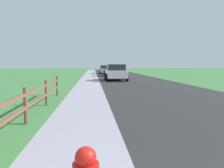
% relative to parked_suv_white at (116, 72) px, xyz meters
% --- Properties ---
extents(ground_plane, '(120.00, 120.00, 0.00)m').
position_rel_parked_suv_white_xyz_m(ground_plane, '(-1.68, 3.91, -0.80)').
color(ground_plane, '#3F7B3F').
extents(road_asphalt, '(7.00, 66.00, 0.01)m').
position_rel_parked_suv_white_xyz_m(road_asphalt, '(1.82, 5.91, -0.80)').
color(road_asphalt, '#2A2A2A').
rests_on(road_asphalt, ground).
extents(curb_concrete, '(6.00, 66.00, 0.01)m').
position_rel_parked_suv_white_xyz_m(curb_concrete, '(-4.68, 5.91, -0.80)').
color(curb_concrete, '#9E99A8').
rests_on(curb_concrete, ground).
extents(grass_verge, '(5.00, 66.00, 0.00)m').
position_rel_parked_suv_white_xyz_m(grass_verge, '(-6.18, 5.91, -0.79)').
color(grass_verge, '#3F7B3F').
rests_on(grass_verge, ground).
extents(rail_fence, '(0.11, 10.63, 1.02)m').
position_rel_parked_suv_white_xyz_m(rail_fence, '(-4.16, -15.45, -0.20)').
color(rail_fence, brown).
rests_on(rail_fence, ground).
extents(parked_suv_white, '(2.14, 4.24, 1.61)m').
position_rel_parked_suv_white_xyz_m(parked_suv_white, '(0.00, 0.00, 0.00)').
color(parked_suv_white, white).
rests_on(parked_suv_white, ground).
extents(parked_car_blue, '(2.12, 4.60, 1.53)m').
position_rel_parked_suv_white_xyz_m(parked_car_blue, '(0.35, 8.26, -0.05)').
color(parked_car_blue, navy).
rests_on(parked_car_blue, ground).
extents(parked_car_beige, '(2.14, 4.57, 1.41)m').
position_rel_parked_suv_white_xyz_m(parked_car_beige, '(-0.16, 15.86, -0.07)').
color(parked_car_beige, '#C6B793').
rests_on(parked_car_beige, ground).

